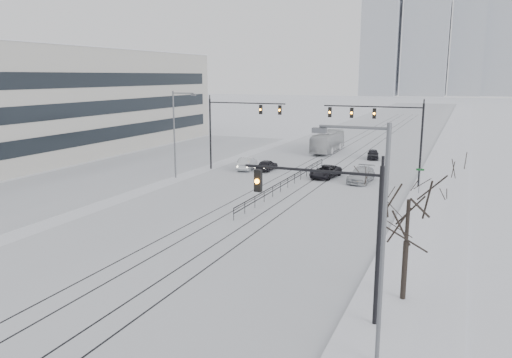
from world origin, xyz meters
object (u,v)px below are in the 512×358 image
Objects in this scene: sedan_nb_front at (325,172)px; sedan_nb_far at (373,154)px; bare_tree at (408,210)px; sedan_sb_inner at (267,165)px; sedan_sb_outer at (247,164)px; sedan_nb_right at (361,175)px; traffic_mast_near at (341,220)px; box_truck at (328,142)px.

sedan_nb_far is (2.46, 14.04, -0.03)m from sedan_nb_front.
bare_tree is 29.65m from sedan_nb_front.
bare_tree reaches higher than sedan_nb_far.
sedan_sb_inner is 2.33m from sedan_sb_outer.
bare_tree is at bearing -71.98° from sedan_nb_right.
traffic_mast_near is at bearing 111.14° from sedan_sb_outer.
sedan_nb_front is 3.96m from sedan_nb_right.
box_truck reaches higher than sedan_sb_outer.
sedan_sb_outer is 17.54m from box_truck.
traffic_mast_near is 30.11m from sedan_nb_right.
sedan_nb_front is (-8.79, 30.19, -3.93)m from traffic_mast_near.
sedan_sb_inner is 0.73× the size of sedan_nb_right.
sedan_nb_right is at bearing -1.77° from sedan_nb_front.
sedan_nb_right is 14.84m from sedan_nb_far.
sedan_nb_front is at bearing 165.42° from sedan_sb_outer.
box_truck is (-15.71, 44.89, -3.07)m from bare_tree.
sedan_nb_far is at bearing 98.14° from traffic_mast_near.
sedan_sb_inner is 7.22m from sedan_nb_front.
sedan_sb_outer is 17.73m from sedan_nb_far.
traffic_mast_near reaches higher than bare_tree.
sedan_nb_right is (3.89, -0.73, 0.09)m from sedan_nb_front.
sedan_nb_far is at bearing 98.11° from sedan_nb_right.
sedan_sb_outer is at bearing 126.30° from bare_tree.
traffic_mast_near is 36.22m from sedan_sb_outer.
sedan_sb_outer is 13.41m from sedan_nb_right.
sedan_nb_right is at bearing 163.88° from sedan_sb_outer.
bare_tree is at bearing 124.12° from sedan_sb_inner.
sedan_sb_outer is 0.42× the size of box_truck.
sedan_nb_right reaches higher than sedan_sb_inner.
bare_tree is 1.22× the size of sedan_nb_right.
bare_tree is at bearing -88.13° from sedan_nb_far.
bare_tree reaches higher than sedan_nb_front.
box_truck reaches higher than sedan_nb_right.
sedan_sb_inner is at bearing 179.52° from sedan_sb_outer.
traffic_mast_near is at bearing 105.24° from box_truck.
bare_tree is 1.42× the size of sedan_sb_outer.
box_truck reaches higher than sedan_nb_front.
traffic_mast_near is 1.91× the size of sedan_sb_inner.
traffic_mast_near is 49.80m from box_truck.
sedan_nb_far is at bearing -141.31° from sedan_sb_outer.
box_truck is at bearing 117.09° from sedan_nb_right.
sedan_sb_inner is at bearing 122.80° from bare_tree.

